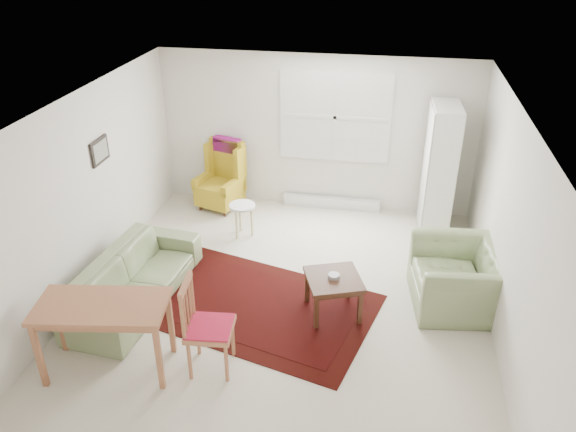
% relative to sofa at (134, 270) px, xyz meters
% --- Properties ---
extents(room, '(5.04, 5.54, 2.51)m').
position_rel_sofa_xyz_m(room, '(1.84, 0.52, 0.82)').
color(room, beige).
rests_on(room, ground).
extents(rug, '(3.17, 2.46, 0.03)m').
position_rel_sofa_xyz_m(rug, '(1.52, 0.12, -0.42)').
color(rug, black).
rests_on(rug, ground).
extents(sofa, '(1.04, 2.23, 0.87)m').
position_rel_sofa_xyz_m(sofa, '(0.00, 0.00, 0.00)').
color(sofa, gray).
rests_on(sofa, ground).
extents(armchair, '(1.16, 1.29, 0.91)m').
position_rel_sofa_xyz_m(armchair, '(3.92, 0.63, 0.02)').
color(armchair, gray).
rests_on(armchair, ground).
extents(wingback_chair, '(0.83, 0.85, 1.13)m').
position_rel_sofa_xyz_m(wingback_chair, '(0.30, 2.66, 0.13)').
color(wingback_chair, '#B7991C').
rests_on(wingback_chair, ground).
extents(coffee_table, '(0.81, 0.81, 0.51)m').
position_rel_sofa_xyz_m(coffee_table, '(2.45, 0.18, -0.18)').
color(coffee_table, '#412214').
rests_on(coffee_table, ground).
extents(stool, '(0.40, 0.40, 0.52)m').
position_rel_sofa_xyz_m(stool, '(0.91, 1.82, -0.17)').
color(stool, white).
rests_on(stool, ground).
extents(cabinet, '(0.44, 0.80, 1.97)m').
position_rel_sofa_xyz_m(cabinet, '(3.74, 2.55, 0.55)').
color(cabinet, white).
rests_on(cabinet, ground).
extents(desk, '(1.41, 0.86, 0.84)m').
position_rel_sofa_xyz_m(desk, '(0.23, -1.20, -0.02)').
color(desk, '#AC6B45').
rests_on(desk, ground).
extents(desk_chair, '(0.52, 0.52, 1.09)m').
position_rel_sofa_xyz_m(desk_chair, '(1.29, -1.00, 0.11)').
color(desk_chair, '#AC6B45').
rests_on(desk_chair, ground).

